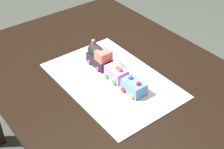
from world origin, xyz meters
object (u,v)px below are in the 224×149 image
cake_car_gondola_bubblegum (117,73)px  cake_car_hopper_sky_blue (134,87)px  dining_table (112,92)px  cake_locomotive (99,57)px

cake_car_gondola_bubblegum → cake_car_hopper_sky_blue: (0.12, 0.00, 0.00)m
cake_car_hopper_sky_blue → dining_table: bearing=177.4°
cake_locomotive → cake_car_gondola_bubblegum: bearing=0.0°
cake_locomotive → cake_car_hopper_sky_blue: bearing=0.0°
dining_table → cake_locomotive: bearing=-175.2°
cake_locomotive → cake_car_gondola_bubblegum: (0.13, 0.00, -0.02)m
cake_locomotive → cake_car_hopper_sky_blue: (0.25, 0.00, -0.02)m
cake_car_gondola_bubblegum → dining_table: bearing=170.5°
dining_table → cake_car_gondola_bubblegum: size_ratio=14.00×
cake_locomotive → cake_car_gondola_bubblegum: 0.13m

